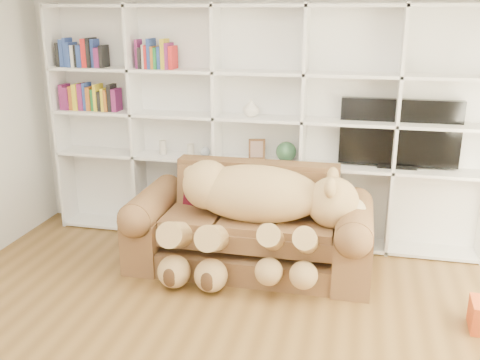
# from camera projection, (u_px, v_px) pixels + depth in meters

# --- Properties ---
(wall_back) EXTENTS (5.00, 0.02, 2.70)m
(wall_back) POSITION_uv_depth(u_px,v_px,m) (263.00, 110.00, 5.50)
(wall_back) COLOR silver
(wall_back) RESTS_ON floor
(bookshelf) EXTENTS (4.43, 0.35, 2.40)m
(bookshelf) POSITION_uv_depth(u_px,v_px,m) (238.00, 115.00, 5.44)
(bookshelf) COLOR white
(bookshelf) RESTS_ON floor
(sofa) EXTENTS (2.22, 0.96, 0.93)m
(sofa) POSITION_uv_depth(u_px,v_px,m) (251.00, 230.00, 5.02)
(sofa) COLOR brown
(sofa) RESTS_ON floor
(teddy_bear) EXTENTS (1.75, 0.94, 1.01)m
(teddy_bear) POSITION_uv_depth(u_px,v_px,m) (255.00, 207.00, 4.74)
(teddy_bear) COLOR tan
(teddy_bear) RESTS_ON sofa
(throw_pillow) EXTENTS (0.44, 0.30, 0.42)m
(throw_pillow) POSITION_uv_depth(u_px,v_px,m) (205.00, 189.00, 5.17)
(throw_pillow) COLOR #530E1B
(throw_pillow) RESTS_ON sofa
(tv) EXTENTS (1.13, 0.18, 0.67)m
(tv) POSITION_uv_depth(u_px,v_px,m) (399.00, 134.00, 5.13)
(tv) COLOR black
(tv) RESTS_ON bookshelf
(picture_frame) EXTENTS (0.17, 0.06, 0.21)m
(picture_frame) POSITION_uv_depth(u_px,v_px,m) (257.00, 149.00, 5.44)
(picture_frame) COLOR #51321B
(picture_frame) RESTS_ON bookshelf
(green_vase) EXTENTS (0.21, 0.21, 0.21)m
(green_vase) POSITION_uv_depth(u_px,v_px,m) (286.00, 152.00, 5.38)
(green_vase) COLOR #2D5838
(green_vase) RESTS_ON bookshelf
(figurine_tall) EXTENTS (0.10, 0.10, 0.15)m
(figurine_tall) POSITION_uv_depth(u_px,v_px,m) (163.00, 147.00, 5.66)
(figurine_tall) COLOR beige
(figurine_tall) RESTS_ON bookshelf
(figurine_short) EXTENTS (0.09, 0.09, 0.13)m
(figurine_short) POSITION_uv_depth(u_px,v_px,m) (191.00, 150.00, 5.60)
(figurine_short) COLOR beige
(figurine_short) RESTS_ON bookshelf
(snow_globe) EXTENTS (0.10, 0.10, 0.10)m
(snow_globe) POSITION_uv_depth(u_px,v_px,m) (205.00, 152.00, 5.57)
(snow_globe) COLOR silver
(snow_globe) RESTS_ON bookshelf
(shelf_vase) EXTENTS (0.18, 0.18, 0.17)m
(shelf_vase) POSITION_uv_depth(u_px,v_px,m) (251.00, 108.00, 5.32)
(shelf_vase) COLOR white
(shelf_vase) RESTS_ON bookshelf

